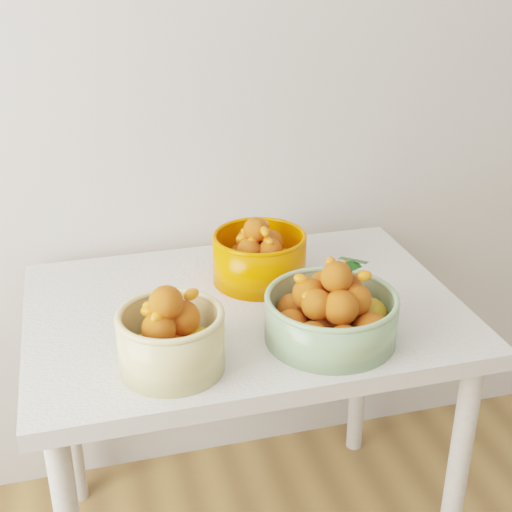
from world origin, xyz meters
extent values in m
cube|color=beige|center=(0.00, 2.00, 1.35)|extent=(4.00, 0.04, 2.70)
cube|color=silver|center=(-0.24, 1.60, 0.73)|extent=(1.00, 0.70, 0.04)
cylinder|color=silver|center=(0.20, 1.31, 0.35)|extent=(0.05, 0.05, 0.71)
cylinder|color=silver|center=(-0.68, 1.89, 0.35)|extent=(0.05, 0.05, 0.71)
cylinder|color=silver|center=(0.20, 1.89, 0.35)|extent=(0.05, 0.05, 0.71)
cylinder|color=#D9C680|center=(-0.44, 1.39, 0.81)|extent=(0.27, 0.27, 0.12)
torus|color=#D9C680|center=(-0.44, 1.39, 0.87)|extent=(0.28, 0.28, 0.02)
sphere|color=#D1660C|center=(-0.38, 1.39, 0.80)|extent=(0.07, 0.07, 0.07)
sphere|color=#D1660C|center=(-0.44, 1.44, 0.80)|extent=(0.08, 0.08, 0.08)
sphere|color=#D1660C|center=(-0.49, 1.39, 0.80)|extent=(0.07, 0.07, 0.07)
sphere|color=#EB550F|center=(-0.44, 1.34, 0.80)|extent=(0.08, 0.08, 0.08)
sphere|color=#EB550F|center=(-0.44, 1.39, 0.80)|extent=(0.07, 0.07, 0.07)
sphere|color=#EB550F|center=(-0.41, 1.40, 0.85)|extent=(0.07, 0.07, 0.07)
sphere|color=#EB550F|center=(-0.46, 1.37, 0.85)|extent=(0.07, 0.07, 0.07)
sphere|color=#EB550F|center=(-0.44, 1.39, 0.90)|extent=(0.07, 0.07, 0.07)
ellipsoid|color=orange|center=(-0.48, 1.41, 0.87)|extent=(0.04, 0.04, 0.03)
ellipsoid|color=orange|center=(-0.46, 1.37, 0.88)|extent=(0.04, 0.05, 0.04)
ellipsoid|color=orange|center=(-0.47, 1.42, 0.88)|extent=(0.04, 0.04, 0.03)
ellipsoid|color=orange|center=(-0.39, 1.41, 0.90)|extent=(0.04, 0.04, 0.03)
cylinder|color=#83AB76|center=(-0.09, 1.41, 0.80)|extent=(0.35, 0.35, 0.10)
torus|color=#83AB76|center=(-0.09, 1.41, 0.85)|extent=(0.35, 0.35, 0.01)
sphere|color=#D1660C|center=(0.00, 1.41, 0.80)|extent=(0.07, 0.07, 0.07)
sphere|color=#EB550F|center=(-0.03, 1.47, 0.80)|extent=(0.07, 0.07, 0.07)
sphere|color=#EB550F|center=(-0.10, 1.50, 0.80)|extent=(0.07, 0.07, 0.07)
sphere|color=#EB550F|center=(-0.16, 1.47, 0.80)|extent=(0.07, 0.07, 0.07)
sphere|color=#EB550F|center=(-0.18, 1.41, 0.80)|extent=(0.07, 0.07, 0.07)
sphere|color=#EB550F|center=(-0.16, 1.35, 0.80)|extent=(0.07, 0.07, 0.07)
sphere|color=#EB550F|center=(-0.10, 1.32, 0.80)|extent=(0.07, 0.07, 0.07)
sphere|color=#EB550F|center=(-0.03, 1.35, 0.80)|extent=(0.08, 0.08, 0.08)
sphere|color=#EB550F|center=(-0.09, 1.41, 0.80)|extent=(0.07, 0.07, 0.07)
sphere|color=#EB550F|center=(-0.05, 1.43, 0.85)|extent=(0.07, 0.07, 0.07)
sphere|color=#EB550F|center=(-0.09, 1.46, 0.85)|extent=(0.06, 0.06, 0.06)
sphere|color=#EB550F|center=(-0.14, 1.43, 0.85)|extent=(0.07, 0.07, 0.07)
sphere|color=#EB550F|center=(-0.14, 1.39, 0.85)|extent=(0.07, 0.07, 0.07)
sphere|color=#EB550F|center=(-0.09, 1.36, 0.85)|extent=(0.07, 0.07, 0.07)
sphere|color=#EB550F|center=(-0.05, 1.38, 0.85)|extent=(0.07, 0.07, 0.07)
sphere|color=#EB550F|center=(-0.09, 1.41, 0.90)|extent=(0.07, 0.07, 0.07)
ellipsoid|color=orange|center=(-0.10, 1.43, 0.89)|extent=(0.03, 0.04, 0.03)
ellipsoid|color=orange|center=(-0.07, 1.48, 0.90)|extent=(0.03, 0.04, 0.03)
ellipsoid|color=orange|center=(-0.10, 1.42, 0.90)|extent=(0.03, 0.04, 0.02)
ellipsoid|color=orange|center=(-0.03, 1.39, 0.90)|extent=(0.04, 0.03, 0.03)
ellipsoid|color=orange|center=(-0.15, 1.40, 0.87)|extent=(0.04, 0.04, 0.03)
ellipsoid|color=orange|center=(-0.09, 1.41, 0.91)|extent=(0.04, 0.03, 0.03)
ellipsoid|color=orange|center=(-0.06, 1.42, 0.89)|extent=(0.04, 0.03, 0.03)
ellipsoid|color=orange|center=(-0.09, 1.41, 0.90)|extent=(0.04, 0.04, 0.03)
ellipsoid|color=orange|center=(-0.04, 1.44, 0.91)|extent=(0.04, 0.04, 0.04)
ellipsoid|color=orange|center=(-0.15, 1.44, 0.89)|extent=(0.04, 0.04, 0.03)
ellipsoid|color=orange|center=(-0.07, 1.44, 0.88)|extent=(0.05, 0.04, 0.04)
ellipsoid|color=orange|center=(-0.10, 1.42, 0.90)|extent=(0.04, 0.05, 0.04)
ellipsoid|color=orange|center=(-0.04, 1.46, 0.90)|extent=(0.04, 0.04, 0.03)
cylinder|color=#E95B00|center=(-0.17, 1.71, 0.81)|extent=(0.30, 0.30, 0.12)
torus|color=#E95B00|center=(-0.17, 1.71, 0.87)|extent=(0.30, 0.30, 0.01)
sphere|color=#D1660C|center=(-0.10, 1.71, 0.79)|extent=(0.07, 0.07, 0.07)
sphere|color=#EB550F|center=(-0.13, 1.77, 0.79)|extent=(0.07, 0.07, 0.07)
sphere|color=#EB550F|center=(-0.20, 1.77, 0.79)|extent=(0.06, 0.06, 0.06)
sphere|color=#EB550F|center=(-0.24, 1.71, 0.79)|extent=(0.07, 0.07, 0.07)
sphere|color=#EB550F|center=(-0.20, 1.65, 0.79)|extent=(0.07, 0.07, 0.07)
sphere|color=#EB550F|center=(-0.13, 1.66, 0.79)|extent=(0.06, 0.06, 0.06)
sphere|color=#EB550F|center=(-0.17, 1.71, 0.79)|extent=(0.06, 0.06, 0.06)
sphere|color=#EB550F|center=(-0.13, 1.73, 0.84)|extent=(0.06, 0.06, 0.06)
sphere|color=#EB550F|center=(-0.18, 1.75, 0.84)|extent=(0.07, 0.07, 0.07)
sphere|color=#EB550F|center=(-0.20, 1.69, 0.84)|extent=(0.06, 0.06, 0.06)
sphere|color=#EB550F|center=(-0.15, 1.68, 0.84)|extent=(0.06, 0.06, 0.06)
sphere|color=#EB550F|center=(-0.18, 1.72, 0.89)|extent=(0.06, 0.06, 0.06)
ellipsoid|color=orange|center=(-0.16, 1.68, 0.87)|extent=(0.03, 0.04, 0.02)
ellipsoid|color=orange|center=(-0.17, 1.75, 0.89)|extent=(0.03, 0.04, 0.03)
ellipsoid|color=orange|center=(-0.17, 1.72, 0.88)|extent=(0.04, 0.04, 0.03)
ellipsoid|color=orange|center=(-0.16, 1.70, 0.87)|extent=(0.04, 0.04, 0.03)
ellipsoid|color=orange|center=(-0.17, 1.71, 0.89)|extent=(0.04, 0.04, 0.03)
ellipsoid|color=orange|center=(-0.20, 1.73, 0.87)|extent=(0.04, 0.04, 0.03)
ellipsoid|color=orange|center=(-0.14, 1.76, 0.88)|extent=(0.04, 0.04, 0.03)
ellipsoid|color=orange|center=(-0.16, 1.68, 0.89)|extent=(0.03, 0.04, 0.03)
ellipsoid|color=orange|center=(-0.18, 1.70, 0.87)|extent=(0.04, 0.04, 0.03)
ellipsoid|color=orange|center=(-0.19, 1.70, 0.87)|extent=(0.04, 0.04, 0.03)
ellipsoid|color=orange|center=(-0.21, 1.73, 0.86)|extent=(0.04, 0.03, 0.03)
ellipsoid|color=orange|center=(-0.14, 1.75, 0.86)|extent=(0.04, 0.04, 0.03)
camera|label=1|loc=(-0.59, 0.19, 1.57)|focal=50.00mm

